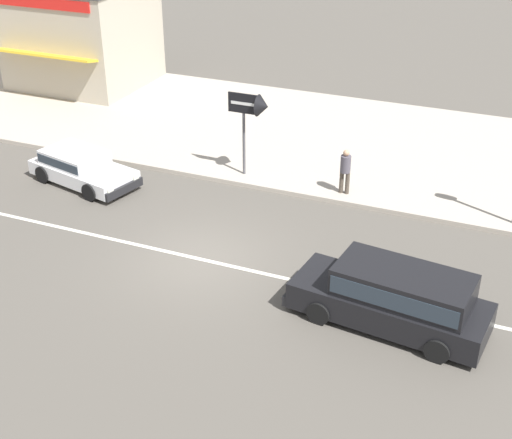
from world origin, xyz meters
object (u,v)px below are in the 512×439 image
Objects in this scene: hatchback_white_1 at (80,166)px; pedestrian_near_clock at (345,168)px; minivan_black_3 at (395,296)px; arrow_signboard at (258,109)px; shopfront_far_kios at (82,32)px.

hatchback_white_1 is 2.70× the size of pedestrian_near_clock.
pedestrian_near_clock reaches higher than minivan_black_3.
pedestrian_near_clock is at bearing -1.47° from arrow_signboard.
shopfront_far_kios is at bearing 155.38° from pedestrian_near_clock.
arrow_signboard is 13.30m from shopfront_far_kios.
arrow_signboard is 1.92× the size of pedestrian_near_clock.
pedestrian_near_clock is (8.67, 2.36, 0.45)m from hatchback_white_1.
arrow_signboard is 0.50× the size of shopfront_far_kios.
shopfront_far_kios is at bearing 123.36° from hatchback_white_1.
hatchback_white_1 is 6.40m from arrow_signboard.
pedestrian_near_clock is (-3.08, 6.23, 0.19)m from minivan_black_3.
shopfront_far_kios is (-5.97, 9.07, 1.92)m from hatchback_white_1.
pedestrian_near_clock is 16.17m from shopfront_far_kios.
arrow_signboard reaches higher than minivan_black_3.
hatchback_white_1 is at bearing -164.78° from pedestrian_near_clock.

